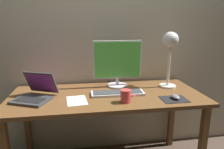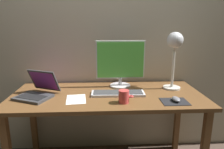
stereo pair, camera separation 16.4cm
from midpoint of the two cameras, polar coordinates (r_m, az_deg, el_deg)
back_wall at (r=2.04m, az=0.60°, el=13.55°), size 4.80×0.06×2.60m
desk at (r=1.77m, az=1.35°, el=-7.82°), size 1.60×0.70×0.74m
monitor at (r=1.88m, az=4.84°, el=3.31°), size 0.45×0.19×0.43m
keyboard_main at (r=1.72m, az=4.42°, el=-5.24°), size 0.44×0.15×0.03m
laptop at (r=1.75m, az=-17.25°, el=-3.92°), size 0.36×0.37×0.21m
desk_lamp at (r=1.90m, az=19.38°, el=7.17°), size 0.15×0.15×0.51m
mousepad at (r=1.66m, az=19.72°, el=-7.14°), size 0.20×0.16×0.00m
mouse at (r=1.66m, az=20.09°, el=-6.50°), size 0.06×0.10×0.03m
coffee_mug at (r=1.55m, az=6.42°, el=-6.15°), size 0.11×0.08×0.10m
paper_sheet_near_mouse at (r=1.63m, az=-7.09°, el=-6.86°), size 0.17×0.22×0.00m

